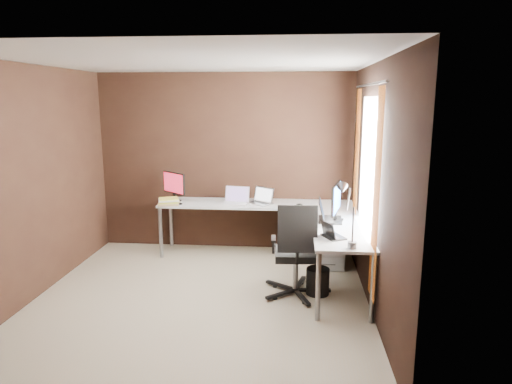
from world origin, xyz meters
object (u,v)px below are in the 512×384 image
monitor_left (174,185)px  laptop_black_small (332,234)px  drawer_pedestal (327,243)px  laptop_silver (261,200)px  book_stack (169,201)px  office_chair (296,268)px  laptop_white (236,200)px  laptop_black_big (327,216)px  monitor_right (336,200)px  desk_lamp (346,206)px  wastebasket (318,281)px

monitor_left → laptop_black_small: 2.60m
drawer_pedestal → laptop_silver: size_ratio=1.51×
book_stack → office_chair: size_ratio=0.30×
monitor_left → laptop_white: size_ratio=1.09×
laptop_black_big → laptop_black_small: bearing=-176.3°
monitor_right → office_chair: monitor_right is taller
monitor_right → office_chair: bearing=148.8°
laptop_white → desk_lamp: bearing=-44.3°
desk_lamp → laptop_black_big: bearing=104.2°
laptop_silver → book_stack: bearing=-136.4°
monitor_left → office_chair: bearing=0.5°
laptop_white → laptop_black_big: 1.42m
monitor_right → office_chair: size_ratio=0.51×
drawer_pedestal → office_chair: size_ratio=0.57×
drawer_pedestal → laptop_black_big: bearing=-95.8°
drawer_pedestal → laptop_black_small: size_ratio=1.97×
drawer_pedestal → monitor_left: 2.25m
drawer_pedestal → office_chair: 1.06m
monitor_right → laptop_black_big: 0.23m
monitor_right → laptop_black_small: size_ratio=1.77×
drawer_pedestal → laptop_black_big: size_ratio=1.51×
drawer_pedestal → desk_lamp: size_ratio=0.96×
laptop_black_small → book_stack: size_ratio=0.95×
desk_lamp → office_chair: (-0.46, 0.45, -0.82)m
laptop_black_big → desk_lamp: 1.02m
monitor_right → laptop_silver: (-0.94, 0.84, -0.21)m
monitor_left → laptop_black_big: bearing=16.3°
laptop_black_small → wastebasket: size_ratio=1.03×
book_stack → desk_lamp: 2.73m
monitor_right → desk_lamp: size_ratio=0.86×
office_chair → drawer_pedestal: bearing=64.6°
laptop_white → wastebasket: size_ratio=1.25×
laptop_white → book_stack: (-0.90, -0.14, -0.01)m
monitor_left → laptop_silver: 1.24m
laptop_silver → book_stack: (-1.24, -0.17, -0.01)m
drawer_pedestal → wastebasket: bearing=-99.8°
monitor_right → monitor_left: bearing=80.4°
laptop_black_big → laptop_white: bearing=59.9°
monitor_left → monitor_right: size_ratio=0.75×
laptop_black_small → laptop_black_big: bearing=-26.2°
monitor_right → office_chair: 0.94m
monitor_right → laptop_silver: 1.28m
monitor_right → book_stack: 2.29m
monitor_right → wastebasket: bearing=166.5°
monitor_right → laptop_black_big: bearing=84.3°
laptop_black_small → monitor_right: bearing=-34.7°
drawer_pedestal → laptop_white: (-1.23, 0.30, 0.48)m
monitor_left → book_stack: size_ratio=1.26×
drawer_pedestal → monitor_right: 0.86m
laptop_white → wastebasket: 1.75m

